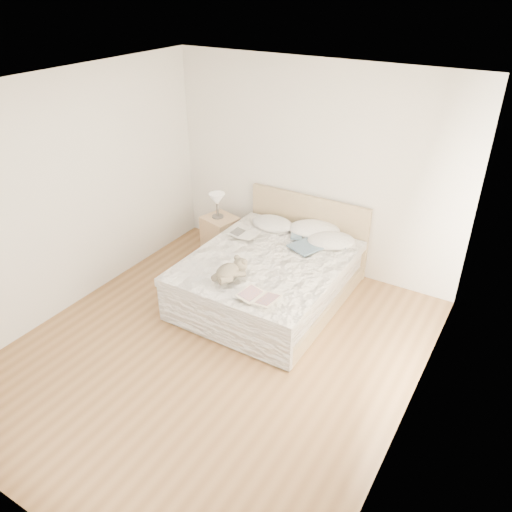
{
  "coord_description": "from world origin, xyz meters",
  "views": [
    {
      "loc": [
        2.52,
        -3.33,
        3.56
      ],
      "look_at": [
        -0.13,
        1.05,
        0.62
      ],
      "focal_mm": 35.0,
      "sensor_mm": 36.0,
      "label": 1
    }
  ],
  "objects_px": {
    "bed": "(271,276)",
    "nightstand": "(221,235)",
    "childrens_book": "(259,297)",
    "table_lamp": "(217,200)",
    "photo_book": "(243,234)",
    "teddy_bear": "(227,277)"
  },
  "relations": [
    {
      "from": "teddy_bear",
      "to": "nightstand",
      "type": "bearing_deg",
      "value": 138.07
    },
    {
      "from": "photo_book",
      "to": "nightstand",
      "type": "bearing_deg",
      "value": 149.31
    },
    {
      "from": "nightstand",
      "to": "childrens_book",
      "type": "bearing_deg",
      "value": -44.27
    },
    {
      "from": "bed",
      "to": "photo_book",
      "type": "height_order",
      "value": "bed"
    },
    {
      "from": "photo_book",
      "to": "childrens_book",
      "type": "relative_size",
      "value": 0.83
    },
    {
      "from": "bed",
      "to": "nightstand",
      "type": "relative_size",
      "value": 3.83
    },
    {
      "from": "nightstand",
      "to": "teddy_bear",
      "type": "bearing_deg",
      "value": -52.4
    },
    {
      "from": "nightstand",
      "to": "childrens_book",
      "type": "distance_m",
      "value": 2.15
    },
    {
      "from": "photo_book",
      "to": "bed",
      "type": "bearing_deg",
      "value": -22.91
    },
    {
      "from": "childrens_book",
      "to": "table_lamp",
      "type": "bearing_deg",
      "value": 142.8
    },
    {
      "from": "table_lamp",
      "to": "photo_book",
      "type": "distance_m",
      "value": 0.78
    },
    {
      "from": "photo_book",
      "to": "teddy_bear",
      "type": "bearing_deg",
      "value": -66.66
    },
    {
      "from": "photo_book",
      "to": "childrens_book",
      "type": "height_order",
      "value": "same"
    },
    {
      "from": "nightstand",
      "to": "photo_book",
      "type": "height_order",
      "value": "photo_book"
    },
    {
      "from": "table_lamp",
      "to": "photo_book",
      "type": "height_order",
      "value": "table_lamp"
    },
    {
      "from": "bed",
      "to": "nightstand",
      "type": "bearing_deg",
      "value": 152.54
    },
    {
      "from": "bed",
      "to": "table_lamp",
      "type": "distance_m",
      "value": 1.44
    },
    {
      "from": "teddy_bear",
      "to": "bed",
      "type": "bearing_deg",
      "value": 90.91
    },
    {
      "from": "bed",
      "to": "table_lamp",
      "type": "bearing_deg",
      "value": 153.3
    },
    {
      "from": "bed",
      "to": "teddy_bear",
      "type": "height_order",
      "value": "bed"
    },
    {
      "from": "nightstand",
      "to": "table_lamp",
      "type": "xyz_separation_m",
      "value": [
        -0.04,
        -0.0,
        0.53
      ]
    },
    {
      "from": "bed",
      "to": "teddy_bear",
      "type": "relative_size",
      "value": 5.66
    }
  ]
}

